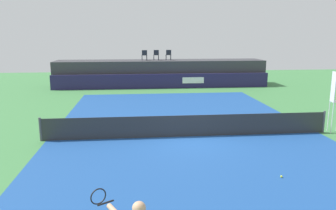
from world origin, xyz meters
TOP-DOWN VIEW (x-y plane):
  - ground_plane at (0.00, 3.00)m, footprint 48.00×48.00m
  - court_inner at (0.00, 0.00)m, footprint 12.00×22.00m
  - sponsor_wall at (0.01, 13.50)m, footprint 18.00×0.22m
  - spectator_platform at (0.00, 15.30)m, footprint 18.00×2.80m
  - spectator_chair_far_left at (-1.39, 15.05)m, footprint 0.46×0.46m
  - spectator_chair_left at (-0.36, 15.26)m, footprint 0.44×0.44m
  - spectator_chair_center at (0.71, 15.29)m, footprint 0.45×0.45m
  - umpire_chair at (6.61, 0.02)m, footprint 0.51×0.51m
  - tennis_net at (0.00, 0.00)m, footprint 12.40×0.02m
  - net_post_near at (-6.20, 0.00)m, footprint 0.10×0.10m
  - net_post_far at (6.20, 0.00)m, footprint 0.10×0.10m
  - tennis_ball at (2.21, -4.54)m, footprint 0.07×0.07m

SIDE VIEW (x-z plane):
  - ground_plane at x=0.00m, z-range 0.00..0.00m
  - court_inner at x=0.00m, z-range 0.00..0.00m
  - tennis_ball at x=2.21m, z-range 0.00..0.07m
  - tennis_net at x=0.00m, z-range 0.00..0.95m
  - net_post_near at x=-6.20m, z-range 0.00..1.00m
  - net_post_far at x=6.20m, z-range 0.00..1.00m
  - sponsor_wall at x=0.01m, z-range 0.00..1.20m
  - spectator_platform at x=0.00m, z-range 0.00..2.20m
  - umpire_chair at x=6.61m, z-range 0.21..2.97m
  - spectator_chair_far_left at x=-1.39m, z-range 2.25..3.14m
  - spectator_chair_left at x=-0.36m, z-range 2.25..3.14m
  - spectator_chair_center at x=0.71m, z-range 2.25..3.14m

